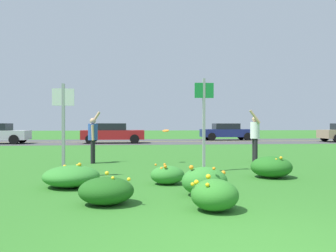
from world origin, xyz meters
TOP-DOWN VIEW (x-y plane):
  - ground_plane at (0.00, 11.97)m, footprint 120.00×120.00m
  - highway_strip at (0.00, 23.94)m, footprint 120.00×8.60m
  - highway_center_stripe at (0.00, 23.94)m, footprint 120.00×0.16m
  - daylily_clump_front_left at (-2.63, 4.21)m, footprint 1.25×1.25m
  - daylily_clump_mid_right at (-0.47, 4.31)m, footprint 0.79×0.67m
  - daylily_clump_near_camera at (-1.73, 2.39)m, footprint 0.97×0.84m
  - daylily_clump_mid_left at (2.35, 5.04)m, footprint 1.07×1.04m
  - daylily_clump_mid_center at (0.13, 2.95)m, footprint 0.90×0.78m
  - daylily_clump_front_right at (0.04, 1.77)m, footprint 0.78×0.79m
  - sign_post_near_path at (-3.06, 5.52)m, footprint 0.56×0.10m
  - sign_post_by_roadside at (0.81, 6.26)m, footprint 0.56×0.10m
  - person_thrower_blue_shirt at (-2.67, 8.89)m, footprint 0.42×0.49m
  - person_catcher_white_shirt at (3.25, 8.76)m, footprint 0.46×0.49m
  - frisbee_orange at (-0.08, 8.67)m, footprint 0.25×0.24m
  - car_red_center_left at (-2.67, 22.00)m, footprint 4.50×2.00m
  - car_navy_center_right at (6.93, 25.87)m, footprint 4.50×2.00m

SIDE VIEW (x-z plane):
  - ground_plane at x=0.00m, z-range 0.00..0.00m
  - highway_strip at x=0.00m, z-range 0.00..0.01m
  - highway_center_stripe at x=0.00m, z-range 0.01..0.01m
  - daylily_clump_mid_right at x=-0.47m, z-range -0.02..0.45m
  - daylily_clump_front_left at x=-2.63m, z-range -0.03..0.50m
  - daylily_clump_near_camera at x=-1.73m, z-range -0.03..0.51m
  - daylily_clump_front_right at x=0.04m, z-range -0.02..0.53m
  - daylily_clump_mid_left at x=2.35m, z-range -0.01..0.57m
  - daylily_clump_mid_center at x=0.13m, z-range -0.02..0.59m
  - car_red_center_left at x=-2.67m, z-range 0.01..1.46m
  - car_navy_center_right at x=6.93m, z-range 0.01..1.46m
  - person_thrower_blue_shirt at x=-2.67m, z-range 0.04..1.91m
  - person_catcher_white_shirt at x=3.25m, z-range 0.05..1.98m
  - frisbee_orange at x=-0.08m, z-range 1.11..1.21m
  - sign_post_near_path at x=-3.06m, z-range 0.26..2.71m
  - sign_post_by_roadside at x=0.81m, z-range 0.28..3.01m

